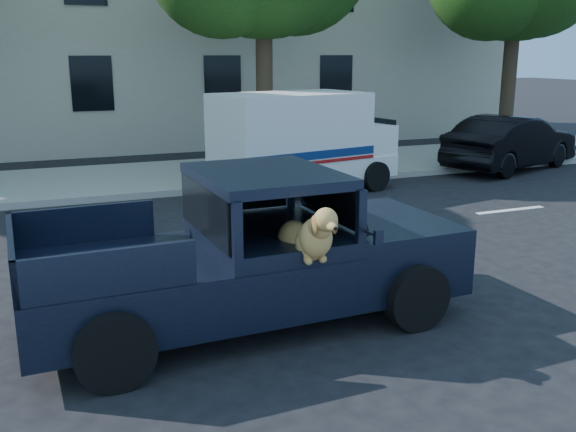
# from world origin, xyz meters

# --- Properties ---
(ground) EXTENTS (120.00, 120.00, 0.00)m
(ground) POSITION_xyz_m (0.00, 0.00, 0.00)
(ground) COLOR black
(ground) RESTS_ON ground
(far_sidewalk) EXTENTS (60.00, 4.00, 0.15)m
(far_sidewalk) POSITION_xyz_m (0.00, 9.20, 0.07)
(far_sidewalk) COLOR gray
(far_sidewalk) RESTS_ON ground
(lane_stripes) EXTENTS (21.60, 0.14, 0.01)m
(lane_stripes) POSITION_xyz_m (2.00, 3.40, 0.01)
(lane_stripes) COLOR silver
(lane_stripes) RESTS_ON ground
(building_main) EXTENTS (26.00, 6.00, 9.00)m
(building_main) POSITION_xyz_m (3.00, 16.50, 4.50)
(building_main) COLOR #C0B69E
(building_main) RESTS_ON ground
(pickup_truck) EXTENTS (5.05, 2.60, 1.79)m
(pickup_truck) POSITION_xyz_m (1.27, 0.14, 0.60)
(pickup_truck) COLOR black
(pickup_truck) RESTS_ON ground
(mail_truck) EXTENTS (4.34, 2.73, 2.23)m
(mail_truck) POSITION_xyz_m (4.80, 6.71, 0.97)
(mail_truck) COLOR silver
(mail_truck) RESTS_ON ground
(parked_sedan) EXTENTS (2.90, 4.68, 1.46)m
(parked_sedan) POSITION_xyz_m (11.19, 7.19, 0.73)
(parked_sedan) COLOR black
(parked_sedan) RESTS_ON ground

